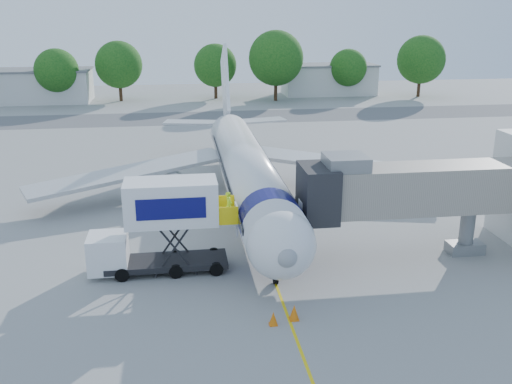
{
  "coord_description": "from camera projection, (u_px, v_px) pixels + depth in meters",
  "views": [
    {
      "loc": [
        -5.07,
        -37.83,
        14.66
      ],
      "look_at": [
        -0.14,
        -2.65,
        3.2
      ],
      "focal_mm": 40.0,
      "sensor_mm": 36.0,
      "label": 1
    }
  ],
  "objects": [
    {
      "name": "safety_cone_a",
      "position": [
        273.0,
        319.0,
        27.62
      ],
      "size": [
        0.44,
        0.44,
        0.7
      ],
      "color": "orange",
      "rests_on": "ground"
    },
    {
      "name": "tree_f",
      "position": [
        348.0,
        68.0,
        98.13
      ],
      "size": [
        6.38,
        6.38,
        8.14
      ],
      "color": "#382314",
      "rests_on": "ground"
    },
    {
      "name": "tree_c",
      "position": [
        119.0,
        65.0,
        93.0
      ],
      "size": [
        7.64,
        7.64,
        9.75
      ],
      "color": "#382314",
      "rests_on": "ground"
    },
    {
      "name": "taxiway_strip",
      "position": [
        213.0,
        117.0,
        80.41
      ],
      "size": [
        120.0,
        10.0,
        0.01
      ],
      "primitive_type": "cube",
      "color": "#59595B",
      "rests_on": "ground"
    },
    {
      "name": "tree_b",
      "position": [
        57.0,
        71.0,
        89.84
      ],
      "size": [
        6.88,
        6.88,
        8.77
      ],
      "color": "#382314",
      "rests_on": "ground"
    },
    {
      "name": "aircraft",
      "position": [
        246.0,
        168.0,
        43.81
      ],
      "size": [
        34.17,
        37.73,
        11.35
      ],
      "color": "white",
      "rests_on": "ground"
    },
    {
      "name": "guidance_line",
      "position": [
        253.0,
        223.0,
        40.83
      ],
      "size": [
        0.15,
        70.0,
        0.01
      ],
      "primitive_type": "cube",
      "color": "yellow",
      "rests_on": "ground"
    },
    {
      "name": "tree_e",
      "position": [
        276.0,
        58.0,
        92.91
      ],
      "size": [
        8.96,
        8.96,
        11.42
      ],
      "color": "#382314",
      "rests_on": "ground"
    },
    {
      "name": "outbuilding_left",
      "position": [
        34.0,
        86.0,
        92.86
      ],
      "size": [
        18.4,
        8.4,
        5.3
      ],
      "color": "silver",
      "rests_on": "ground"
    },
    {
      "name": "catering_hiloader",
      "position": [
        160.0,
        227.0,
        32.55
      ],
      "size": [
        8.5,
        2.44,
        5.5
      ],
      "color": "black",
      "rests_on": "ground"
    },
    {
      "name": "outbuilding_right",
      "position": [
        329.0,
        79.0,
        101.35
      ],
      "size": [
        16.4,
        7.4,
        5.3
      ],
      "color": "silver",
      "rests_on": "ground"
    },
    {
      "name": "ground_tug",
      "position": [
        393.0,
        318.0,
        26.78
      ],
      "size": [
        4.14,
        2.76,
        1.52
      ],
      "rotation": [
        0.0,
        0.0,
        0.23
      ],
      "color": "white",
      "rests_on": "ground"
    },
    {
      "name": "ground",
      "position": [
        253.0,
        223.0,
        40.83
      ],
      "size": [
        160.0,
        160.0,
        0.0
      ],
      "primitive_type": "plane",
      "color": "gray",
      "rests_on": "ground"
    },
    {
      "name": "tree_g",
      "position": [
        421.0,
        60.0,
        97.47
      ],
      "size": [
        8.16,
        8.16,
        10.41
      ],
      "color": "#382314",
      "rests_on": "ground"
    },
    {
      "name": "safety_cone_b",
      "position": [
        294.0,
        313.0,
        28.07
      ],
      "size": [
        0.51,
        0.51,
        0.8
      ],
      "color": "orange",
      "rests_on": "ground"
    },
    {
      "name": "tree_d",
      "position": [
        215.0,
        65.0,
        95.66
      ],
      "size": [
        7.17,
        7.17,
        9.14
      ],
      "color": "#382314",
      "rests_on": "ground"
    },
    {
      "name": "jet_bridge",
      "position": [
        401.0,
        190.0,
        33.96
      ],
      "size": [
        13.9,
        3.2,
        6.6
      ],
      "color": "gray",
      "rests_on": "ground"
    }
  ]
}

